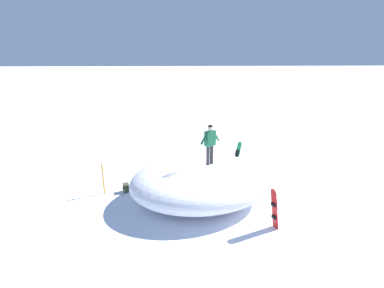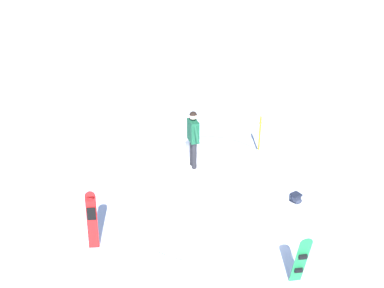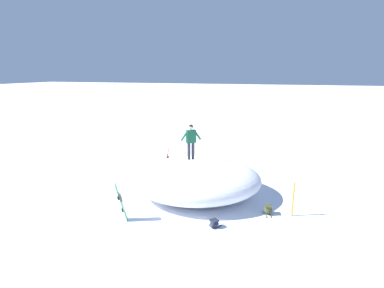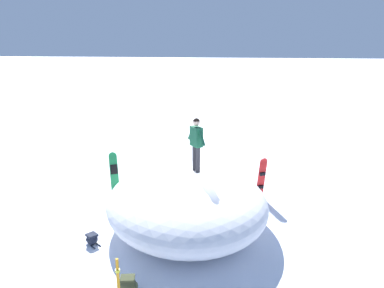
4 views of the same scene
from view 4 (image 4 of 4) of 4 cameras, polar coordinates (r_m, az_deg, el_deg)
name	(u,v)px [view 4 (image 4 of 4)]	position (r m, az deg, el deg)	size (l,w,h in m)	color
ground	(205,228)	(11.68, 1.94, -12.70)	(240.00, 240.00, 0.00)	white
snow_mound	(187,201)	(11.45, -0.80, -8.59)	(5.94, 4.77, 1.69)	white
snowboarder_standing	(196,140)	(11.11, 0.66, 0.58)	(0.85, 0.65, 1.63)	black
snowboard_primary_upright	(114,173)	(14.10, -11.75, -4.36)	(0.49, 0.45, 1.57)	#1E8C47
snowboard_secondary_upright	(262,178)	(13.55, 10.52, -5.08)	(0.38, 0.37, 1.59)	red
backpack_near	(92,239)	(11.17, -14.97, -13.74)	(0.49, 0.52, 0.31)	#1E2333
backpack_far	(128,284)	(9.14, -9.66, -20.27)	(0.39, 0.61, 0.39)	#383D23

